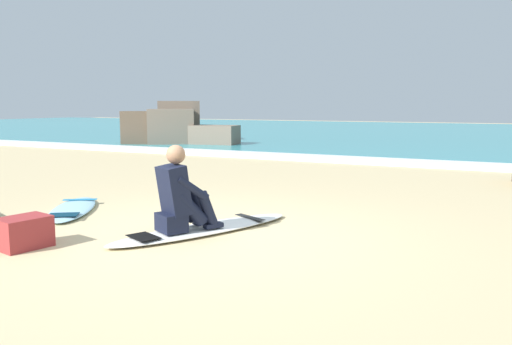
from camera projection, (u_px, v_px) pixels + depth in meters
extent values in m
plane|color=#CCB584|center=(204.00, 236.00, 5.70)|extent=(80.00, 80.00, 0.00)
cube|color=teal|center=(448.00, 134.00, 24.89)|extent=(80.00, 28.00, 0.10)
cube|color=white|center=(379.00, 161.00, 12.79)|extent=(80.00, 0.90, 0.11)
ellipsoid|color=white|center=(204.00, 229.00, 5.91)|extent=(1.41, 2.44, 0.07)
cube|color=black|center=(250.00, 217.00, 6.34)|extent=(0.48, 0.28, 0.01)
cube|color=black|center=(143.00, 237.00, 5.41)|extent=(0.43, 0.36, 0.01)
cube|color=black|center=(171.00, 222.00, 5.62)|extent=(0.40, 0.38, 0.20)
cylinder|color=black|center=(182.00, 205.00, 5.78)|extent=(0.32, 0.43, 0.43)
cylinder|color=black|center=(197.00, 206.00, 5.92)|extent=(0.23, 0.29, 0.42)
cube|color=black|center=(203.00, 221.00, 5.99)|extent=(0.19, 0.24, 0.05)
cylinder|color=black|center=(191.00, 208.00, 5.62)|extent=(0.32, 0.43, 0.43)
cylinder|color=black|center=(208.00, 209.00, 5.73)|extent=(0.23, 0.29, 0.42)
cube|color=black|center=(213.00, 225.00, 5.80)|extent=(0.19, 0.24, 0.05)
cube|color=black|center=(174.00, 190.00, 5.59)|extent=(0.44, 0.42, 0.57)
sphere|color=#A37556|center=(176.00, 155.00, 5.56)|extent=(0.21, 0.21, 0.21)
cylinder|color=black|center=(180.00, 185.00, 5.79)|extent=(0.26, 0.39, 0.31)
cylinder|color=black|center=(192.00, 188.00, 5.56)|extent=(0.26, 0.39, 0.31)
ellipsoid|color=#9ED1E5|center=(73.00, 209.00, 7.05)|extent=(1.42, 1.73, 0.07)
cube|color=#1E7FB7|center=(80.00, 200.00, 7.53)|extent=(0.45, 0.35, 0.01)
cube|color=#0A2C40|center=(63.00, 215.00, 6.50)|extent=(0.44, 0.40, 0.01)
cube|color=#756656|center=(215.00, 136.00, 17.78)|extent=(1.71, 1.14, 0.74)
cube|color=#756656|center=(171.00, 128.00, 18.19)|extent=(2.12, 2.09, 1.30)
cube|color=#756656|center=(179.00, 129.00, 18.42)|extent=(1.18, 1.10, 1.16)
cube|color=#756656|center=(179.00, 122.00, 19.58)|extent=(2.08, 2.06, 1.59)
cube|color=brown|center=(142.00, 129.00, 17.91)|extent=(1.49, 1.22, 1.23)
cube|color=maroon|center=(24.00, 232.00, 5.24)|extent=(0.44, 0.54, 0.32)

